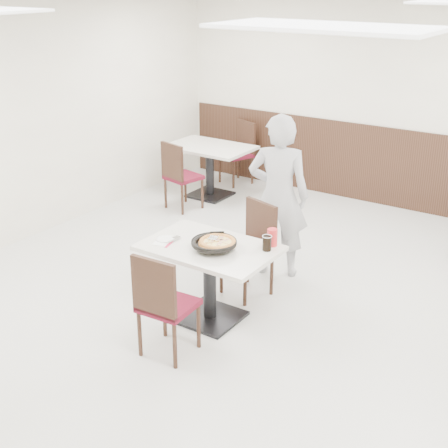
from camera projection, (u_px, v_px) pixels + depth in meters
The scene contains 22 objects.
floor at pixel (236, 299), 6.26m from camera, with size 7.00×7.00×0.00m, color #B3B3AF.
ceiling at pixel (238, 4), 5.21m from camera, with size 7.00×7.00×0.00m, color white.
wall_back at pixel (377, 104), 8.43m from camera, with size 6.00×0.04×2.80m, color white.
wall_left at pixel (21, 124), 7.28m from camera, with size 0.04×7.00×2.80m, color white.
wainscot_back at pixel (371, 164), 8.73m from camera, with size 5.90×0.03×1.10m, color black.
fluo_panel_b at pixel (325, 27), 3.29m from camera, with size 1.20×0.60×0.02m, color white.
main_table at pixel (210, 283), 5.77m from camera, with size 1.20×0.80×0.75m, color beige, non-canonical shape.
chair_near at pixel (168, 303), 5.22m from camera, with size 0.42×0.42×0.95m, color black, non-canonical shape.
chair_far at pixel (247, 251), 6.20m from camera, with size 0.42×0.42×0.95m, color black, non-canonical shape.
trivet at pixel (217, 246), 5.58m from camera, with size 0.12×0.12×0.04m, color black.
pizza_pan at pixel (214, 245), 5.54m from camera, with size 0.34×0.34×0.01m, color black.
pizza at pixel (218, 244), 5.54m from camera, with size 0.34×0.34×0.02m, color #DD9143.
pizza_server at pixel (213, 238), 5.58m from camera, with size 0.08×0.10×0.00m, color white.
napkin at pixel (163, 243), 5.70m from camera, with size 0.15×0.15×0.00m, color white.
side_plate at pixel (165, 239), 5.76m from camera, with size 0.16×0.16×0.01m, color white.
fork at pixel (173, 240), 5.71m from camera, with size 0.02×0.18×0.00m, color white.
cola_glass at pixel (267, 244), 5.52m from camera, with size 0.08×0.08×0.13m, color black.
red_cup at pixel (272, 237), 5.61m from camera, with size 0.09×0.09×0.16m, color red.
diner_person at pixel (278, 196), 6.50m from camera, with size 0.64×0.42×1.75m, color #ACACB1.
bg_table_left at pixel (210, 171), 9.03m from camera, with size 1.20×0.80×0.75m, color beige, non-canonical shape.
bg_chair_left_near at pixel (183, 175), 8.51m from camera, with size 0.42×0.42×0.95m, color black, non-canonical shape.
bg_chair_left_far at pixel (236, 153), 9.54m from camera, with size 0.42×0.42×0.95m, color black, non-canonical shape.
Camera 1 is at (2.97, -4.65, 3.05)m, focal length 50.00 mm.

